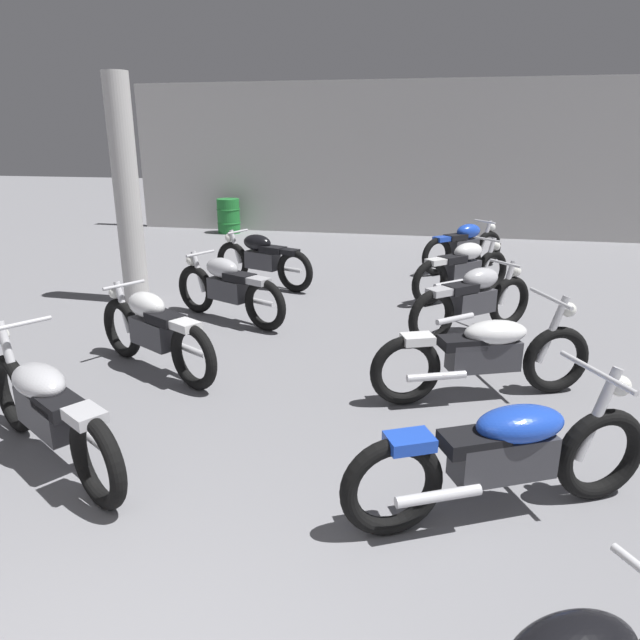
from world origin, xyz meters
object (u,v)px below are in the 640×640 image
object	(u,v)px
motorcycle_left_row_2	(154,330)
motorcycle_right_row_1	(505,454)
motorcycle_right_row_3	(474,300)
oil_drum	(229,216)
motorcycle_right_row_5	(464,246)
motorcycle_right_row_4	(463,269)
motorcycle_left_row_4	(262,259)
motorcycle_right_row_2	(485,353)
motorcycle_left_row_3	(228,288)
support_pillar	(127,192)
motorcycle_left_row_1	(48,409)

from	to	relation	value
motorcycle_left_row_2	motorcycle_right_row_1	bearing A→B (deg)	-28.01
motorcycle_right_row_3	oil_drum	size ratio (longest dim) A/B	1.80
motorcycle_right_row_5	motorcycle_right_row_1	bearing A→B (deg)	-89.71
motorcycle_right_row_3	motorcycle_right_row_4	bearing A→B (deg)	92.69
motorcycle_right_row_5	motorcycle_left_row_4	bearing A→B (deg)	-150.49
motorcycle_left_row_2	motorcycle_right_row_3	xyz separation A→B (m)	(3.30, 1.85, 0.00)
motorcycle_right_row_2	motorcycle_right_row_3	xyz separation A→B (m)	(-0.02, 1.83, 0.01)
motorcycle_left_row_2	motorcycle_right_row_3	distance (m)	3.78
motorcycle_left_row_2	motorcycle_right_row_3	bearing A→B (deg)	29.31
oil_drum	motorcycle_left_row_4	bearing A→B (deg)	-64.09
motorcycle_left_row_2	motorcycle_right_row_4	world-z (taller)	same
motorcycle_left_row_3	motorcycle_right_row_4	size ratio (longest dim) A/B	1.24
motorcycle_right_row_1	oil_drum	bearing A→B (deg)	118.75
support_pillar	motorcycle_right_row_4	size ratio (longest dim) A/B	2.17
motorcycle_left_row_2	oil_drum	distance (m)	8.95
motorcycle_left_row_4	motorcycle_right_row_2	size ratio (longest dim) A/B	0.91
motorcycle_left_row_2	motorcycle_right_row_3	size ratio (longest dim) A/B	1.15
motorcycle_left_row_1	motorcycle_right_row_5	distance (m)	7.98
motorcycle_left_row_4	oil_drum	bearing A→B (deg)	115.91
motorcycle_right_row_2	motorcycle_right_row_5	xyz separation A→B (m)	(-0.02, 5.48, 0.01)
motorcycle_left_row_1	motorcycle_right_row_1	world-z (taller)	same
motorcycle_left_row_4	motorcycle_right_row_1	bearing A→B (deg)	-58.77
motorcycle_left_row_3	motorcycle_right_row_5	xyz separation A→B (m)	(3.15, 3.71, 0.00)
motorcycle_right_row_5	motorcycle_right_row_3	bearing A→B (deg)	-89.93
motorcycle_right_row_1	motorcycle_right_row_3	size ratio (longest dim) A/B	1.30
motorcycle_right_row_1	motorcycle_right_row_2	bearing A→B (deg)	90.37
support_pillar	motorcycle_right_row_1	world-z (taller)	support_pillar
oil_drum	support_pillar	bearing A→B (deg)	-82.43
motorcycle_left_row_2	motorcycle_right_row_2	xyz separation A→B (m)	(3.32, 0.02, -0.01)
motorcycle_left_row_3	motorcycle_right_row_1	bearing A→B (deg)	-48.20
motorcycle_left_row_4	motorcycle_right_row_1	world-z (taller)	motorcycle_right_row_1
motorcycle_left_row_1	motorcycle_left_row_2	xyz separation A→B (m)	(-0.07, 1.80, 0.01)
oil_drum	motorcycle_right_row_5	bearing A→B (deg)	-28.88
motorcycle_left_row_2	motorcycle_right_row_5	size ratio (longest dim) A/B	1.19
motorcycle_left_row_4	oil_drum	size ratio (longest dim) A/B	2.20
motorcycle_left_row_2	motorcycle_right_row_2	size ratio (longest dim) A/B	0.86
motorcycle_right_row_1	motorcycle_left_row_3	bearing A→B (deg)	131.80
motorcycle_left_row_2	motorcycle_left_row_3	world-z (taller)	same
support_pillar	motorcycle_right_row_3	bearing A→B (deg)	-6.86
motorcycle_right_row_4	motorcycle_right_row_2	bearing A→B (deg)	-88.38
support_pillar	motorcycle_left_row_2	bearing A→B (deg)	-57.52
motorcycle_left_row_2	motorcycle_right_row_4	xyz separation A→B (m)	(3.22, 3.56, 0.00)
motorcycle_left_row_2	motorcycle_left_row_4	size ratio (longest dim) A/B	0.94
support_pillar	motorcycle_left_row_1	distance (m)	4.68
motorcycle_left_row_1	oil_drum	size ratio (longest dim) A/B	2.23
motorcycle_left_row_4	motorcycle_right_row_5	world-z (taller)	same
motorcycle_right_row_2	motorcycle_left_row_1	bearing A→B (deg)	-150.67
motorcycle_left_row_3	support_pillar	bearing A→B (deg)	159.20
motorcycle_left_row_4	motorcycle_right_row_3	xyz separation A→B (m)	(3.26, -1.80, 0.00)
motorcycle_right_row_3	motorcycle_right_row_4	distance (m)	1.71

